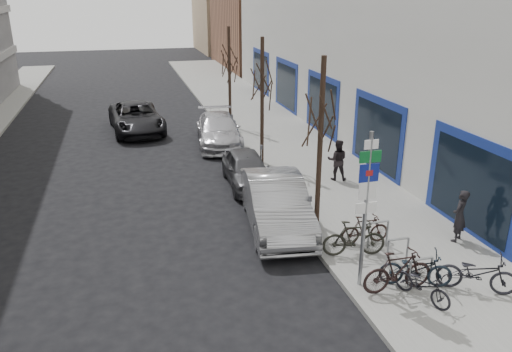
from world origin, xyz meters
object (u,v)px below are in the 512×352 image
tree_mid (262,72)px  parked_car_back (219,130)px  bike_far_curb (478,270)px  pedestrian_near (460,216)px  bike_rack (398,249)px  bike_far_inner (365,229)px  tree_far (229,54)px  meter_back (232,124)px  meter_mid (261,157)px  bike_near_left (423,282)px  parked_car_mid (247,169)px  bike_mid_inner (354,238)px  tree_near (322,104)px  parked_car_front (276,203)px  pedestrian_far (337,160)px  lane_car (136,118)px  meter_front (310,211)px  bike_near_right (398,271)px  bike_mid_curb (416,266)px

tree_mid → parked_car_back: (-1.20, 3.69, -3.36)m
bike_far_curb → pedestrian_near: size_ratio=1.19×
bike_rack → pedestrian_near: 2.65m
bike_far_inner → tree_far: bearing=5.8°
bike_far_curb → bike_far_inner: size_ratio=1.28×
tree_mid → meter_back: bearing=96.4°
meter_mid → bike_far_inner: bearing=-78.0°
parked_car_back → pedestrian_near: size_ratio=3.15×
bike_near_left → parked_car_mid: bearing=80.6°
bike_rack → parked_car_back: size_ratio=0.44×
tree_mid → parked_car_back: size_ratio=1.08×
bike_near_left → bike_mid_inner: (-0.65, 2.43, 0.07)m
tree_near → parked_car_front: bearing=156.2°
meter_back → pedestrian_far: (2.76, -6.80, 0.06)m
bike_mid_inner → bike_far_curb: bearing=-127.5°
parked_car_mid → pedestrian_far: size_ratio=2.38×
meter_back → lane_car: 5.67m
tree_near → parked_car_back: bearing=96.7°
bike_far_inner → pedestrian_near: 2.84m
meter_front → bike_far_curb: (2.91, -4.01, -0.18)m
parked_car_front → pedestrian_far: size_ratio=3.07×
bike_near_right → bike_far_inner: bike_near_right is taller
meter_mid → pedestrian_near: bearing=-59.5°
bike_far_curb → tree_far: bearing=38.6°
tree_far → bike_far_curb: tree_far is taller
parked_car_front → bike_far_curb: bearing=-47.0°
meter_mid → parked_car_back: 5.25m
tree_mid → bike_far_curb: 11.78m
meter_mid → pedestrian_far: 3.05m
meter_mid → parked_car_mid: meter_mid is taller
meter_mid → bike_mid_curb: size_ratio=0.69×
tree_mid → pedestrian_near: size_ratio=3.39×
meter_front → pedestrian_near: 4.43m
tree_mid → meter_back: 5.13m
meter_front → parked_car_back: bearing=94.0°
tree_near → tree_mid: bearing=90.0°
bike_mid_inner → lane_car: (-5.34, 15.89, 0.07)m
bike_near_right → tree_mid: bearing=3.1°
bike_far_inner → parked_car_back: 11.89m
bike_rack → parked_car_front: parked_car_front is taller
tree_mid → parked_car_front: tree_mid is taller
bike_rack → bike_near_right: bearing=-120.1°
tree_mid → meter_mid: (-0.45, -1.50, -3.19)m
pedestrian_near → bike_near_right: bearing=-3.7°
bike_far_inner → bike_rack: bearing=-166.9°
meter_back → bike_far_inner: size_ratio=0.84×
tree_far → parked_car_front: (-1.20, -12.47, -3.27)m
pedestrian_far → bike_mid_curb: bearing=101.9°
tree_mid → bike_near_right: (0.56, -10.51, -3.38)m
parked_car_mid → lane_car: size_ratio=0.71×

